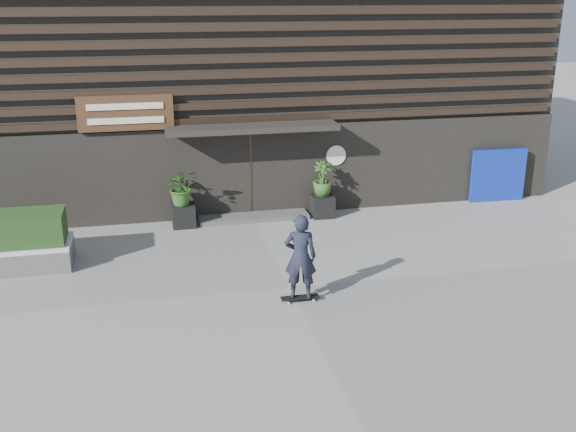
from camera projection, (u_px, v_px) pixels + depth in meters
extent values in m
plane|color=gray|center=(289.00, 288.00, 14.12)|extent=(80.00, 80.00, 0.00)
cube|color=#474744|center=(253.00, 217.00, 18.36)|extent=(3.00, 0.80, 0.12)
cube|color=black|center=(184.00, 215.00, 17.71)|extent=(0.60, 0.60, 0.60)
imported|color=#2D591E|center=(182.00, 187.00, 17.46)|extent=(0.86, 0.75, 0.96)
cube|color=black|center=(322.00, 206.00, 18.48)|extent=(0.60, 0.60, 0.60)
imported|color=#2D591E|center=(323.00, 179.00, 18.23)|extent=(0.54, 0.54, 0.96)
cube|color=#0B239A|center=(498.00, 175.00, 19.70)|extent=(1.67, 0.18, 1.56)
cube|color=black|center=(224.00, 52.00, 22.09)|extent=(18.00, 10.00, 8.00)
cube|color=black|center=(251.00, 172.00, 18.29)|extent=(18.00, 0.12, 2.50)
cube|color=#38281E|center=(250.00, 119.00, 17.77)|extent=(17.60, 0.08, 0.18)
cube|color=#38281E|center=(250.00, 105.00, 17.64)|extent=(17.60, 0.08, 0.18)
cube|color=#38281E|center=(249.00, 90.00, 17.52)|extent=(17.60, 0.08, 0.18)
cube|color=#38281E|center=(249.00, 74.00, 17.39)|extent=(17.60, 0.08, 0.18)
cube|color=#38281E|center=(249.00, 59.00, 17.27)|extent=(17.60, 0.08, 0.18)
cube|color=#38281E|center=(249.00, 43.00, 17.14)|extent=(17.60, 0.08, 0.18)
cube|color=#38281E|center=(248.00, 28.00, 17.02)|extent=(17.60, 0.08, 0.18)
cube|color=#38281E|center=(248.00, 11.00, 16.89)|extent=(17.60, 0.08, 0.18)
cube|color=black|center=(252.00, 128.00, 17.47)|extent=(4.50, 1.00, 0.15)
cube|color=black|center=(250.00, 174.00, 18.47)|extent=(2.40, 0.30, 2.30)
cube|color=#38281E|center=(251.00, 175.00, 18.30)|extent=(0.06, 0.10, 2.30)
cube|color=#472B19|center=(126.00, 113.00, 16.95)|extent=(2.40, 0.10, 0.90)
cube|color=beige|center=(125.00, 106.00, 16.83)|extent=(1.90, 0.02, 0.16)
cube|color=beige|center=(126.00, 121.00, 16.95)|extent=(1.90, 0.02, 0.16)
cylinder|color=white|center=(336.00, 155.00, 18.59)|extent=(0.56, 0.03, 0.56)
cube|color=black|center=(300.00, 297.00, 13.49)|extent=(0.78, 0.20, 0.02)
cylinder|color=#B6B6B1|center=(289.00, 303.00, 13.36)|extent=(0.06, 0.03, 0.06)
cylinder|color=#AAAAA5|center=(286.00, 299.00, 13.55)|extent=(0.06, 0.03, 0.06)
cylinder|color=#ADADA8|center=(314.00, 301.00, 13.47)|extent=(0.06, 0.03, 0.06)
cylinder|color=#BBBBB6|center=(311.00, 296.00, 13.65)|extent=(0.06, 0.03, 0.06)
imported|color=black|center=(300.00, 257.00, 13.21)|extent=(0.72, 0.56, 1.75)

